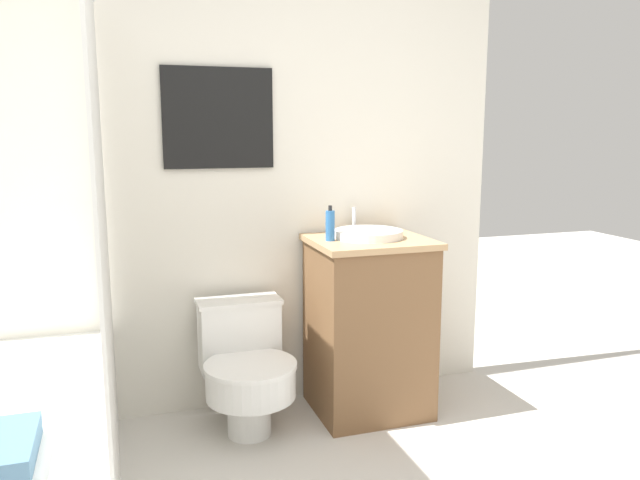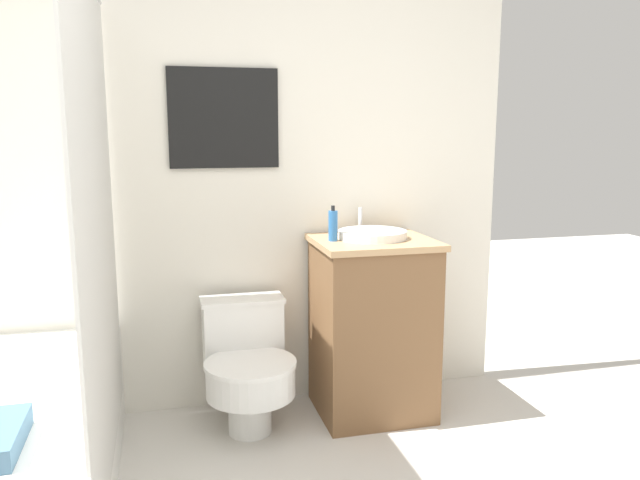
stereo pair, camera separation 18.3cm
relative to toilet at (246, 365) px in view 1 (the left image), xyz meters
The scene contains 6 objects.
wall_back 0.99m from the toilet, 112.55° to the left, with size 3.11×0.07×2.50m.
shower_area 0.98m from the toilet, 152.30° to the right, with size 0.60×1.47×1.98m.
toilet is the anchor object (origin of this frame).
vanity 0.65m from the toilet, ahead, with size 0.57×0.51×0.89m.
sink 0.87m from the toilet, ahead, with size 0.34×0.37×0.13m.
soap_bottle 0.77m from the toilet, ahead, with size 0.04×0.04×0.17m.
Camera 1 is at (-0.41, -1.11, 1.41)m, focal length 35.00 mm.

